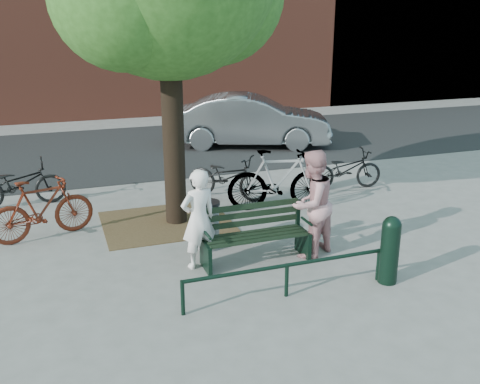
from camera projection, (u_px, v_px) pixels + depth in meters
name	position (u px, v px, depth m)	size (l,w,h in m)	color
ground	(256.00, 262.00, 8.67)	(90.00, 90.00, 0.00)	gray
dirt_pit	(167.00, 222.00, 10.32)	(2.40, 2.00, 0.02)	brown
road	(155.00, 148.00, 16.29)	(40.00, 7.00, 0.01)	black
park_bench	(254.00, 233.00, 8.59)	(1.74, 0.54, 0.97)	black
guard_railing	(287.00, 270.00, 7.47)	(3.06, 0.06, 0.51)	black
person_left	(199.00, 219.00, 8.27)	(0.58, 0.38, 1.60)	white
person_right	(311.00, 204.00, 8.68)	(0.87, 0.68, 1.78)	#C5878A
bollard	(390.00, 248.00, 7.83)	(0.28, 0.28, 1.04)	black
litter_bin	(208.00, 225.00, 9.06)	(0.41, 0.41, 0.84)	gray
bicycle_a	(19.00, 184.00, 11.11)	(0.65, 1.85, 0.97)	black
bicycle_b	(42.00, 209.00, 9.46)	(0.52, 1.84, 1.10)	#4E170B
bicycle_c	(227.00, 177.00, 11.63)	(0.64, 1.83, 0.96)	black
bicycle_d	(279.00, 180.00, 10.88)	(0.60, 2.11, 1.27)	gray
bicycle_e	(345.00, 170.00, 12.28)	(0.61, 1.74, 0.91)	black
parked_car	(251.00, 121.00, 16.35)	(1.67, 4.80, 1.58)	slate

